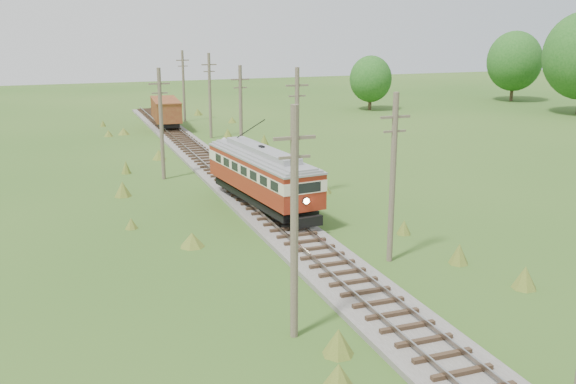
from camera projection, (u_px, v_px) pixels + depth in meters
name	position (u px, v px, depth m)	size (l,w,h in m)	color
railbed_main	(241.00, 190.00, 46.24)	(3.60, 96.00, 0.57)	#605B54
streetcar	(262.00, 172.00, 41.03)	(4.18, 12.14, 5.50)	black
gondola	(166.00, 111.00, 73.63)	(3.46, 8.86, 2.88)	black
gravel_pile	(226.00, 144.00, 61.86)	(3.35, 3.56, 1.22)	gray
utility_pole_r_2	(393.00, 177.00, 31.75)	(1.60, 0.30, 8.60)	brown
utility_pole_r_3	(297.00, 133.00, 43.46)	(1.60, 0.30, 9.00)	brown
utility_pole_r_4	(241.00, 113.00, 55.27)	(1.60, 0.30, 8.40)	brown
utility_pole_r_5	(210.00, 95.00, 67.14)	(1.60, 0.30, 8.90)	brown
utility_pole_r_6	(184.00, 85.00, 78.90)	(1.60, 0.30, 8.70)	brown
utility_pole_l_a	(294.00, 223.00, 23.74)	(1.60, 0.30, 9.00)	brown
utility_pole_l_b	(161.00, 123.00, 49.11)	(1.60, 0.30, 8.60)	brown
tree_right_5	(514.00, 61.00, 99.76)	(8.40, 8.40, 10.82)	#38281C
tree_mid_b	(371.00, 79.00, 89.72)	(5.88, 5.88, 7.57)	#38281C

